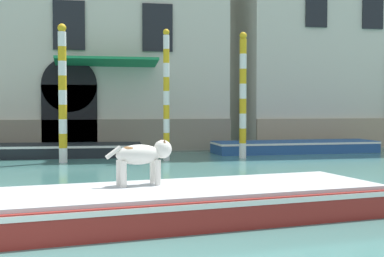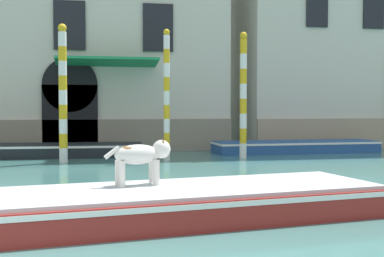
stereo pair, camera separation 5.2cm
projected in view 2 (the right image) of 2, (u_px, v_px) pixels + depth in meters
The scene contains 8 objects.
palazzo_left at pixel (72, 12), 23.86m from camera, with size 13.11×7.40×12.13m.
boat_foreground at pixel (124, 206), 8.46m from camera, with size 9.09×3.55×0.52m.
dog_on_deck at pixel (142, 155), 9.00m from camera, with size 1.15×0.51×0.78m.
boat_moored_near_palazzo at pixel (51, 150), 19.35m from camera, with size 6.67×2.15×0.47m.
boat_moored_far at pixel (296, 146), 21.13m from camera, with size 6.59×1.89×0.45m.
mooring_pole_0 at pixel (167, 95), 17.99m from camera, with size 0.22×0.22×4.43m.
mooring_pole_1 at pixel (63, 93), 17.37m from camera, with size 0.28×0.28×4.51m.
mooring_pole_4 at pixel (243, 95), 18.82m from camera, with size 0.26×0.26×4.44m.
Camera 2 is at (1.21, -4.81, 1.87)m, focal length 50.00 mm.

